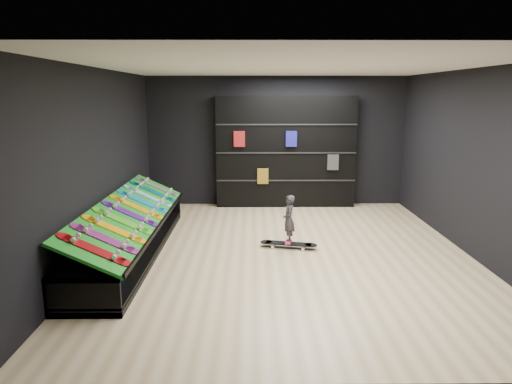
{
  "coord_description": "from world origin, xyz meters",
  "views": [
    {
      "loc": [
        -0.57,
        -7.19,
        2.59
      ],
      "look_at": [
        -0.5,
        0.2,
        1.0
      ],
      "focal_mm": 32.0,
      "sensor_mm": 36.0,
      "label": 1
    }
  ],
  "objects_px": {
    "display_rack": "(132,239)",
    "floor_skateboard": "(288,245)",
    "child": "(289,229)",
    "back_shelving": "(286,152)"
  },
  "relations": [
    {
      "from": "display_rack",
      "to": "child",
      "type": "xyz_separation_m",
      "value": [
        2.61,
        0.26,
        0.09
      ]
    },
    {
      "from": "display_rack",
      "to": "back_shelving",
      "type": "height_order",
      "value": "back_shelving"
    },
    {
      "from": "back_shelving",
      "to": "floor_skateboard",
      "type": "distance_m",
      "value": 3.3
    },
    {
      "from": "floor_skateboard",
      "to": "child",
      "type": "height_order",
      "value": "child"
    },
    {
      "from": "back_shelving",
      "to": "child",
      "type": "relative_size",
      "value": 6.35
    },
    {
      "from": "back_shelving",
      "to": "child",
      "type": "xyz_separation_m",
      "value": [
        -0.16,
        -3.06,
        -0.94
      ]
    },
    {
      "from": "display_rack",
      "to": "floor_skateboard",
      "type": "distance_m",
      "value": 2.63
    },
    {
      "from": "display_rack",
      "to": "child",
      "type": "relative_size",
      "value": 8.94
    },
    {
      "from": "display_rack",
      "to": "floor_skateboard",
      "type": "relative_size",
      "value": 4.59
    },
    {
      "from": "floor_skateboard",
      "to": "child",
      "type": "distance_m",
      "value": 0.29
    }
  ]
}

